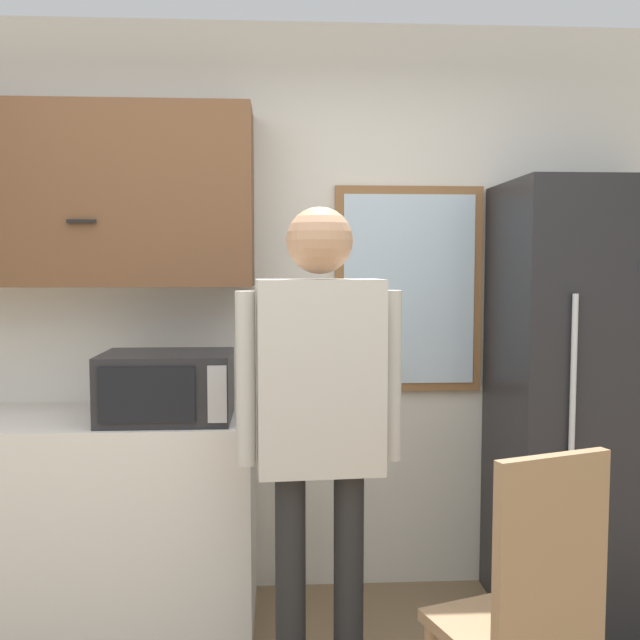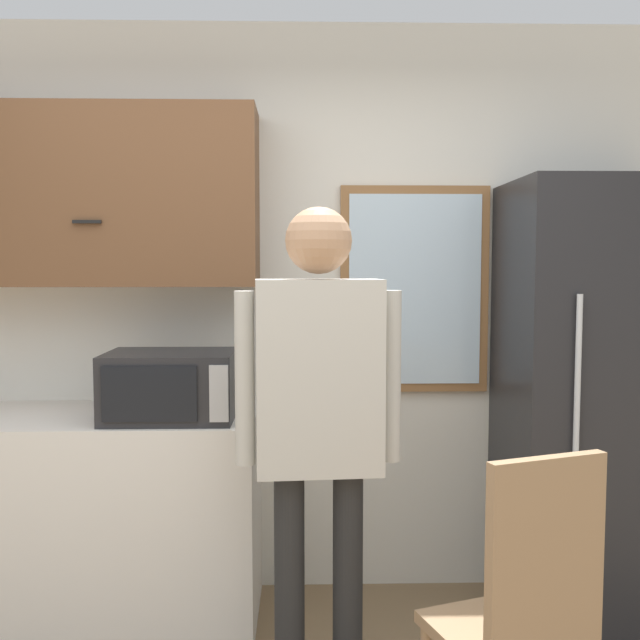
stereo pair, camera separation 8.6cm
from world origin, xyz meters
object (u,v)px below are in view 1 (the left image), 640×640
at_px(refrigerator, 587,401).
at_px(chair, 528,608).
at_px(person, 320,400).
at_px(microwave, 167,386).

distance_m(refrigerator, chair, 1.31).
bearing_deg(person, refrigerator, 20.47).
distance_m(microwave, person, 0.77).
bearing_deg(refrigerator, microwave, -177.10).
bearing_deg(microwave, person, -37.40).
height_order(person, chair, person).
xyz_separation_m(microwave, chair, (1.20, -0.97, -0.51)).
xyz_separation_m(person, chair, (0.59, -0.50, -0.54)).
bearing_deg(refrigerator, chair, -120.93).
distance_m(person, refrigerator, 1.36).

